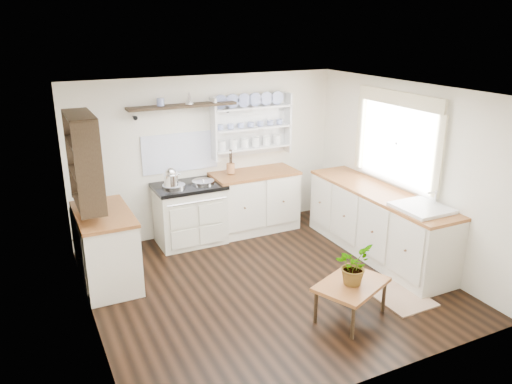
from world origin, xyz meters
The scene contains 19 objects.
floor centered at (0.00, 0.00, 0.00)m, with size 4.00×3.80×0.01m, color black.
wall_back centered at (0.00, 1.90, 1.15)m, with size 4.00×0.02×2.30m, color #ECE5CC.
wall_right centered at (2.00, 0.00, 1.15)m, with size 0.02×3.80×2.30m, color #ECE5CC.
wall_left centered at (-2.00, 0.00, 1.15)m, with size 0.02×3.80×2.30m, color #ECE5CC.
ceiling centered at (0.00, 0.00, 2.30)m, with size 4.00×3.80×0.01m, color white.
window centered at (1.95, 0.15, 1.56)m, with size 0.08×1.55×1.22m.
aga_cooker centered at (-0.43, 1.57, 0.44)m, with size 0.96×0.67×0.89m.
back_cabinets centered at (0.60, 1.60, 0.46)m, with size 1.27×0.63×0.90m.
right_cabinets centered at (1.70, 0.10, 0.46)m, with size 0.62×2.43×0.90m.
belfast_sink centered at (1.70, -0.65, 0.80)m, with size 0.55×0.60×0.45m.
left_cabinets centered at (-1.70, 0.90, 0.46)m, with size 0.62×1.13×0.90m.
plate_rack centered at (0.65, 1.86, 1.56)m, with size 1.20×0.22×0.90m.
high_shelf centered at (-0.40, 1.78, 1.91)m, with size 1.50×0.29×0.16m.
left_shelving centered at (-1.84, 0.90, 1.55)m, with size 0.28×0.80×1.05m, color black.
kettle centered at (-0.71, 1.45, 1.05)m, with size 0.19×0.19×0.23m, color silver, non-canonical shape.
utensil_crock centered at (0.25, 1.68, 0.98)m, with size 0.12×0.12×0.14m, color #A2673B.
center_table centered at (0.46, -1.02, 0.36)m, with size 0.91×0.79×0.41m.
potted_plant centered at (0.46, -1.02, 0.62)m, with size 0.38×0.33×0.42m, color #3F7233.
floor_rug centered at (1.22, -0.87, 0.01)m, with size 0.55×0.85×0.02m, color #927354.
Camera 1 is at (-2.46, -4.73, 2.99)m, focal length 35.00 mm.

